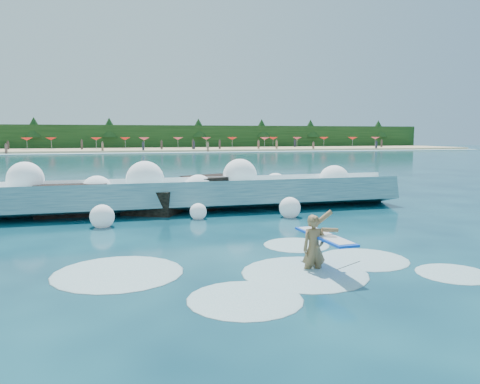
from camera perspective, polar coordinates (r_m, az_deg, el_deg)
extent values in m
plane|color=#062637|center=(13.23, -3.87, -6.41)|extent=(200.00, 200.00, 0.00)
cube|color=tan|center=(90.67, -14.43, 5.00)|extent=(140.00, 20.00, 0.40)
cube|color=silver|center=(79.69, -14.18, 4.64)|extent=(140.00, 5.00, 0.08)
cube|color=black|center=(100.62, -14.65, 6.48)|extent=(140.00, 4.00, 5.00)
cube|color=#32697E|center=(19.07, -8.30, -0.86)|extent=(19.18, 2.92, 1.60)
cube|color=white|center=(19.80, -8.64, 0.82)|extent=(19.18, 1.35, 0.75)
cube|color=black|center=(19.34, -19.77, -1.05)|extent=(2.67, 2.02, 1.42)
cube|color=black|center=(18.60, -10.65, -1.40)|extent=(2.48, 2.33, 1.10)
cube|color=black|center=(20.18, -3.34, -0.20)|extent=(2.72, 2.49, 1.53)
imported|color=olive|center=(10.69, 9.02, -6.91)|extent=(0.58, 0.39, 1.55)
cube|color=blue|center=(10.80, 10.29, -5.34)|extent=(0.57, 2.14, 0.05)
cube|color=white|center=(10.79, 10.29, -5.28)|extent=(0.47, 1.96, 0.05)
cylinder|color=black|center=(9.76, 13.00, -8.74)|extent=(0.01, 0.91, 0.43)
sphere|color=white|center=(19.37, -24.70, 1.37)|extent=(1.36, 1.36, 1.36)
sphere|color=white|center=(19.08, -17.02, 0.04)|extent=(1.26, 1.26, 1.26)
sphere|color=white|center=(19.22, -11.50, 1.46)|extent=(1.53, 1.53, 1.53)
sphere|color=white|center=(19.14, -5.10, 0.30)|extent=(1.22, 1.22, 1.22)
sphere|color=white|center=(20.05, -0.02, 1.99)|extent=(1.46, 1.46, 1.46)
sphere|color=white|center=(20.78, 4.35, 0.81)|extent=(1.10, 1.10, 1.10)
sphere|color=white|center=(21.18, 11.41, 1.35)|extent=(1.38, 1.38, 1.38)
sphere|color=white|center=(16.28, -16.46, -2.91)|extent=(0.81, 0.81, 0.81)
sphere|color=white|center=(17.21, -5.12, -2.40)|extent=(0.62, 0.62, 0.62)
sphere|color=white|center=(17.57, 6.10, -1.94)|extent=(0.81, 0.81, 0.81)
ellipsoid|color=silver|center=(10.65, 7.88, -9.80)|extent=(2.84, 2.84, 0.14)
ellipsoid|color=silver|center=(8.98, 0.62, -12.98)|extent=(2.22, 2.22, 0.11)
ellipsoid|color=silver|center=(12.08, 14.82, -7.94)|extent=(2.22, 2.22, 0.11)
ellipsoid|color=silver|center=(10.91, -14.63, -9.55)|extent=(2.92, 2.92, 0.15)
ellipsoid|color=silver|center=(13.24, 6.88, -6.43)|extent=(1.85, 1.85, 0.09)
ellipsoid|color=silver|center=(11.55, 24.65, -9.05)|extent=(1.66, 1.66, 0.08)
cone|color=red|center=(93.20, -24.56, 5.89)|extent=(2.00, 2.00, 0.50)
cone|color=red|center=(95.33, -22.03, 6.03)|extent=(2.00, 2.00, 0.50)
cone|color=red|center=(92.60, -17.15, 6.21)|extent=(2.00, 2.00, 0.50)
cone|color=red|center=(94.29, -13.83, 6.33)|extent=(2.00, 2.00, 0.50)
cone|color=#D73F55|center=(91.20, -11.61, 6.37)|extent=(2.00, 2.00, 0.50)
cone|color=#D73F55|center=(94.70, -7.58, 6.47)|extent=(2.00, 2.00, 0.50)
cone|color=#D73F55|center=(96.92, -4.14, 6.53)|extent=(2.00, 2.00, 0.50)
cone|color=red|center=(96.15, -0.95, 6.54)|extent=(2.00, 2.00, 0.50)
cone|color=#D73F55|center=(96.06, 3.01, 6.53)|extent=(2.00, 2.00, 0.50)
cone|color=red|center=(100.50, 4.06, 6.54)|extent=(2.00, 2.00, 0.50)
cone|color=#D73F55|center=(102.32, 6.96, 6.52)|extent=(2.00, 2.00, 0.50)
cone|color=red|center=(104.33, 10.19, 6.47)|extent=(2.00, 2.00, 0.50)
cone|color=red|center=(104.47, 13.56, 6.39)|extent=(2.00, 2.00, 0.50)
cone|color=#D73F55|center=(111.13, 16.16, 6.33)|extent=(2.00, 2.00, 0.50)
cube|color=#3F332D|center=(85.47, -23.48, 5.14)|extent=(0.35, 0.22, 1.44)
cube|color=#8C664C|center=(84.92, -25.85, 5.06)|extent=(0.35, 0.22, 1.57)
cube|color=#262633|center=(86.74, 0.49, 5.77)|extent=(0.35, 0.22, 1.53)
cube|color=brown|center=(81.99, -26.62, 4.71)|extent=(0.35, 0.22, 1.48)
cube|color=#8C664C|center=(94.90, 4.11, 5.82)|extent=(0.35, 0.22, 1.39)
cube|color=#262633|center=(86.79, -14.30, 5.54)|extent=(0.35, 0.22, 1.48)
cube|color=#3F332D|center=(91.94, -7.82, 5.80)|extent=(0.35, 0.22, 1.60)
cube|color=#8C664C|center=(104.15, 16.88, 5.70)|extent=(0.35, 0.22, 1.61)
cube|color=#262633|center=(101.18, 11.18, 5.78)|extent=(0.35, 0.22, 1.38)
cube|color=brown|center=(85.50, 2.22, 5.50)|extent=(0.35, 0.22, 1.43)
cube|color=#3F332D|center=(94.94, 3.85, 5.84)|extent=(0.35, 0.22, 1.45)
cube|color=#8C664C|center=(97.90, 2.45, 5.87)|extent=(0.35, 0.22, 1.41)
cube|color=#262633|center=(96.67, 2.04, 5.90)|extent=(0.35, 0.22, 1.54)
cube|color=brown|center=(81.89, -21.27, 4.97)|extent=(0.35, 0.22, 1.46)
cube|color=#3F332D|center=(91.20, -11.25, 5.69)|extent=(0.35, 0.22, 1.50)
cube|color=#8C664C|center=(90.12, -27.02, 5.03)|extent=(0.35, 0.22, 1.45)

